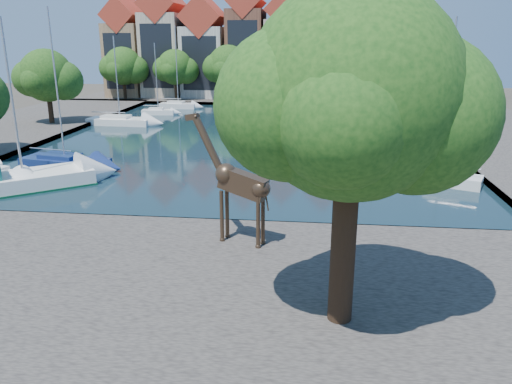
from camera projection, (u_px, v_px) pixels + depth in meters
The scene contains 29 objects.
ground at pixel (186, 226), 26.12m from camera, with size 160.00×160.00×0.00m, color #38332B.
water_basin at pixel (245, 138), 48.89m from camera, with size 38.00×50.00×0.08m, color black.
near_quay at pixel (142, 285), 19.40m from camera, with size 50.00×14.00×0.50m, color #504B45.
far_quay at pixel (272, 98), 79.21m from camera, with size 60.00×16.00×0.50m, color #504B45.
left_quay at pixel (6, 131), 51.46m from camera, with size 14.00×52.00×0.50m, color #504B45.
plane_tree at pixel (355, 102), 14.50m from camera, with size 8.32×6.40×10.62m.
townhouse_west_end at pixel (128, 51), 79.51m from camera, with size 5.44×9.18×14.93m.
townhouse_west_mid at pixel (165, 46), 78.62m from camera, with size 5.94×9.18×16.79m.
townhouse_west_inner at pixel (205, 52), 78.20m from camera, with size 6.43×9.18×15.15m.
townhouse_center at pixel (246, 45), 77.21m from camera, with size 5.44×9.18×16.93m.
townhouse_east_inner at pixel (285, 49), 76.77m from camera, with size 5.94×9.18×15.79m.
townhouse_east_mid at pixel (328, 47), 75.97m from camera, with size 6.43×9.18×16.65m.
townhouse_east_end at pixel (371, 54), 75.59m from camera, with size 5.44×9.18×14.43m.
far_tree_far_west at pixel (124, 67), 74.82m from camera, with size 7.28×5.60×7.68m.
far_tree_west at pixel (176, 68), 74.01m from camera, with size 6.76×5.20×7.36m.
far_tree_mid_west at pixel (229, 67), 73.11m from camera, with size 7.80×6.00×8.00m.
far_tree_mid_east at pixel (283, 69), 72.31m from camera, with size 7.02×5.40×7.52m.
far_tree_east at pixel (339, 68), 71.44m from camera, with size 7.54×5.80×7.84m.
far_tree_far_east at pixel (396, 70), 70.65m from camera, with size 6.76×5.20×7.36m.
side_tree_left_far at pixel (48, 77), 53.40m from camera, with size 7.28×5.60×7.88m.
giraffe_statue at pixel (237, 182), 22.09m from camera, with size 3.93×1.72×5.77m.
sailboat_left_b at pixel (65, 160), 37.56m from camera, with size 7.02×3.63×11.46m.
sailboat_left_c at pixel (120, 120), 55.96m from camera, with size 7.23×2.89×9.55m.
sailboat_left_d at pixel (158, 111), 63.29m from camera, with size 4.17×1.81×8.75m.
sailboat_left_e at pixel (178, 104), 68.96m from camera, with size 5.13×2.10×10.91m.
sailboat_right_a at pixel (439, 175), 33.36m from camera, with size 5.68×3.81×10.63m.
sailboat_right_b at pixel (375, 144), 43.52m from camera, with size 7.52×4.24×11.96m.
sailboat_right_c at pixel (369, 132), 48.70m from camera, with size 5.50×3.65×11.00m.
sailboat_right_d at pixel (382, 113), 61.27m from camera, with size 4.44×2.79×8.47m.
Camera 1 is at (6.35, -23.86, 9.46)m, focal length 35.00 mm.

